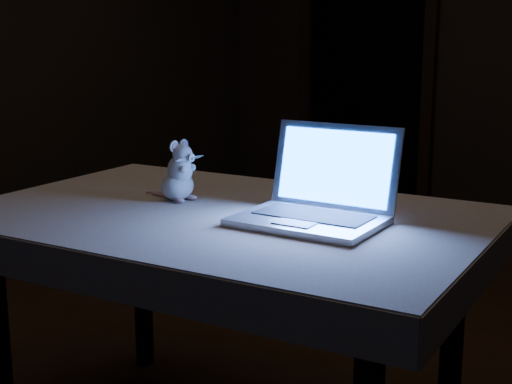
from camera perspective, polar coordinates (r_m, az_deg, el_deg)
The scene contains 6 objects.
floor at distance 2.78m, azimuth -0.15°, elevation -13.27°, with size 5.00×5.00×0.00m, color black.
doorway at distance 5.19m, azimuth 8.49°, elevation 10.65°, with size 1.06×0.36×2.13m, color black, non-canonical shape.
table at distance 2.15m, azimuth -2.38°, elevation -10.85°, with size 1.31×0.84×0.70m, color black, non-canonical shape.
tablecloth at distance 2.11m, azimuth -3.21°, elevation -2.48°, with size 1.41×0.95×0.10m, color beige, non-canonical shape.
laptop at distance 1.88m, azimuth 4.06°, elevation 1.12°, with size 0.36×0.32×0.25m, color silver, non-canonical shape.
plush_mouse at distance 2.18m, azimuth -6.11°, elevation 1.66°, with size 0.13×0.13×0.18m, color silver, non-canonical shape.
Camera 1 is at (1.61, -1.92, 1.19)m, focal length 52.00 mm.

